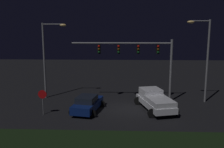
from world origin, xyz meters
TOP-DOWN VIEW (x-y plane):
  - ground_plane at (0.00, 0.00)m, footprint 80.00×80.00m
  - pickup_truck at (3.07, -0.11)m, footprint 3.76×5.73m
  - car_sedan at (-3.15, -0.91)m, footprint 3.00×4.66m
  - traffic_signal_gantry at (1.67, 2.61)m, footprint 10.32×0.56m
  - street_lamp_left at (-7.93, 3.62)m, footprint 2.64×0.44m
  - street_lamp_right at (8.26, 2.68)m, footprint 2.34×0.44m
  - stop_sign at (-6.98, -1.93)m, footprint 0.76×0.08m

SIDE VIEW (x-z plane):
  - ground_plane at x=0.00m, z-range 0.00..0.00m
  - car_sedan at x=-3.15m, z-range -0.02..1.49m
  - pickup_truck at x=3.07m, z-range 0.10..1.90m
  - stop_sign at x=-6.98m, z-range 0.45..2.68m
  - traffic_signal_gantry at x=1.67m, z-range 1.78..8.28m
  - street_lamp_left at x=-7.93m, z-range 1.06..9.24m
  - street_lamp_right at x=8.26m, z-range 1.05..9.50m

